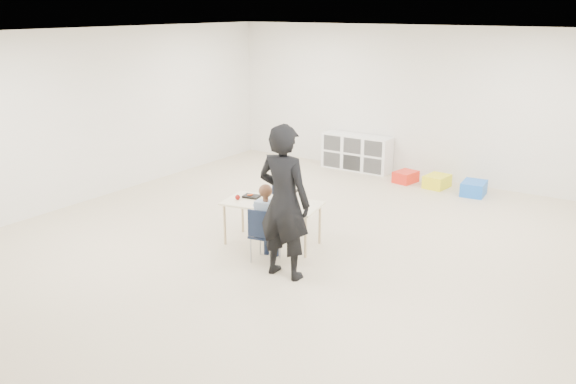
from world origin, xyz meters
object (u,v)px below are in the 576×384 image
Objects in this scene: child at (265,219)px; cubby_shelf at (357,152)px; adult at (284,202)px; chair_near at (265,234)px; table at (272,223)px.

child reaches higher than cubby_shelf.
cubby_shelf is 0.75× the size of adult.
adult reaches higher than child.
chair_near reaches higher than cubby_shelf.
adult is at bearing -71.85° from cubby_shelf.
table is 1.96× the size of chair_near.
chair_near is 0.38× the size of adult.
chair_near is 0.21m from child.
adult is (1.61, -4.90, 0.58)m from cubby_shelf.
adult is at bearing -38.99° from chair_near.
table is at bearing 105.40° from chair_near.
cubby_shelf reaches higher than table.
child is 0.60× the size of adult.
table is 0.75× the size of adult.
cubby_shelf is 5.19m from adult.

